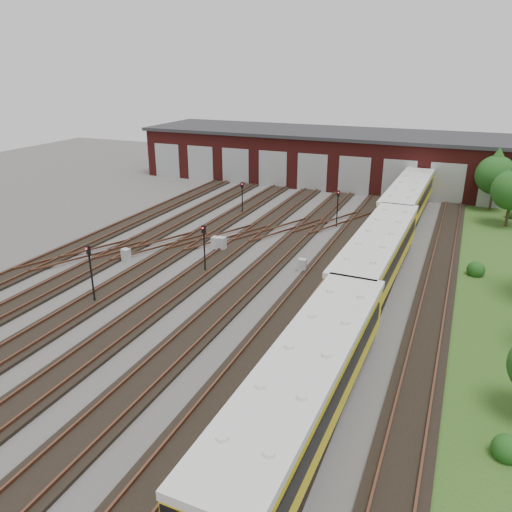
% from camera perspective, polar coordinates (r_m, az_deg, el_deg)
% --- Properties ---
extents(ground, '(120.00, 120.00, 0.00)m').
position_cam_1_polar(ground, '(30.38, -9.09, -7.04)').
color(ground, '#454340').
rests_on(ground, ground).
extents(track_network, '(30.40, 70.00, 0.33)m').
position_cam_1_polar(track_network, '(30.85, -8.80, -6.34)').
color(track_network, black).
rests_on(track_network, ground).
extents(maintenance_shed, '(51.00, 12.50, 6.35)m').
position_cam_1_polar(maintenance_shed, '(65.10, 9.74, 11.08)').
color(maintenance_shed, '#561715').
rests_on(maintenance_shed, ground).
extents(metro_train, '(3.30, 48.29, 3.35)m').
position_cam_1_polar(metro_train, '(34.79, 13.73, 0.04)').
color(metro_train, black).
rests_on(metro_train, ground).
extents(signal_mast_0, '(0.33, 0.32, 3.87)m').
position_cam_1_polar(signal_mast_0, '(32.47, -18.39, -1.21)').
color(signal_mast_0, black).
rests_on(signal_mast_0, ground).
extents(signal_mast_1, '(0.33, 0.31, 3.22)m').
position_cam_1_polar(signal_mast_1, '(50.29, -1.59, 7.16)').
color(signal_mast_1, black).
rests_on(signal_mast_1, ground).
extents(signal_mast_2, '(0.30, 0.28, 3.58)m').
position_cam_1_polar(signal_mast_2, '(35.71, -5.95, 1.52)').
color(signal_mast_2, black).
rests_on(signal_mast_2, ground).
extents(signal_mast_3, '(0.30, 0.29, 3.43)m').
position_cam_1_polar(signal_mast_3, '(46.65, 9.31, 5.92)').
color(signal_mast_3, black).
rests_on(signal_mast_3, ground).
extents(relay_cabinet_0, '(0.73, 0.66, 1.02)m').
position_cam_1_polar(relay_cabinet_0, '(39.42, -14.63, 0.08)').
color(relay_cabinet_0, '#AFB0B4').
rests_on(relay_cabinet_0, ground).
extents(relay_cabinet_1, '(0.75, 0.65, 1.15)m').
position_cam_1_polar(relay_cabinet_1, '(40.46, -3.99, 1.38)').
color(relay_cabinet_1, '#AFB0B4').
rests_on(relay_cabinet_1, ground).
extents(relay_cabinet_2, '(0.77, 0.68, 1.14)m').
position_cam_1_polar(relay_cabinet_2, '(40.57, -4.56, 1.41)').
color(relay_cabinet_2, '#AFB0B4').
rests_on(relay_cabinet_2, ground).
extents(relay_cabinet_3, '(0.70, 0.64, 0.97)m').
position_cam_1_polar(relay_cabinet_3, '(36.56, 13.03, -1.49)').
color(relay_cabinet_3, '#AFB0B4').
rests_on(relay_cabinet_3, ground).
extents(relay_cabinet_4, '(0.64, 0.56, 0.96)m').
position_cam_1_polar(relay_cabinet_4, '(36.50, 5.31, -1.06)').
color(relay_cabinet_4, '#AFB0B4').
rests_on(relay_cabinet_4, ground).
extents(tree_0, '(3.92, 3.92, 6.49)m').
position_cam_1_polar(tree_0, '(56.48, 25.76, 8.81)').
color(tree_0, '#382B19').
rests_on(tree_0, ground).
extents(bush_0, '(1.16, 1.16, 1.16)m').
position_cam_1_polar(bush_0, '(22.52, 26.82, -18.77)').
color(bush_0, '#194714').
rests_on(bush_0, ground).
extents(bush_1, '(1.26, 1.26, 1.26)m').
position_cam_1_polar(bush_1, '(38.90, 23.87, -1.20)').
color(bush_1, '#194714').
rests_on(bush_1, ground).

